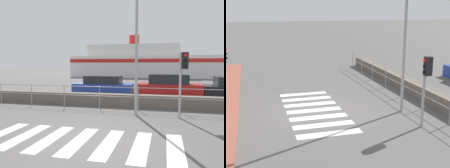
# 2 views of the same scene
# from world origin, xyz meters

# --- Properties ---
(ground_plane) EXTENTS (160.00, 160.00, 0.00)m
(ground_plane) POSITION_xyz_m (0.00, 0.00, 0.00)
(ground_plane) COLOR #565451
(crosswalk) EXTENTS (5.85, 2.40, 0.01)m
(crosswalk) POSITION_xyz_m (-0.18, 0.00, 0.00)
(crosswalk) COLOR silver
(crosswalk) RESTS_ON ground_plane
(seawall) EXTENTS (19.43, 0.55, 0.64)m
(seawall) POSITION_xyz_m (0.00, 5.53, 0.32)
(seawall) COLOR #6B6056
(seawall) RESTS_ON ground_plane
(harbor_fence) EXTENTS (17.53, 0.04, 1.16)m
(harbor_fence) POSITION_xyz_m (0.00, 4.65, 0.76)
(harbor_fence) COLOR #9EA0A3
(harbor_fence) RESTS_ON ground_plane
(traffic_light_far) EXTENTS (0.34, 0.32, 2.71)m
(traffic_light_far) POSITION_xyz_m (2.93, 3.50, 1.99)
(traffic_light_far) COLOR #9EA0A3
(traffic_light_far) RESTS_ON ground_plane
(streetlamp) EXTENTS (0.32, 1.05, 6.86)m
(streetlamp) POSITION_xyz_m (1.00, 3.44, 4.18)
(streetlamp) COLOR #9EA0A3
(streetlamp) RESTS_ON ground_plane
(ferry_boat) EXTENTS (28.04, 8.89, 7.44)m
(ferry_boat) POSITION_xyz_m (-0.68, 34.28, 2.40)
(ferry_boat) COLOR white
(ferry_boat) RESTS_ON ground_plane
(parked_car_blue) EXTENTS (4.56, 1.72, 1.35)m
(parked_car_blue) POSITION_xyz_m (-2.41, 10.37, 0.58)
(parked_car_blue) COLOR #233D9E
(parked_car_blue) RESTS_ON ground_plane
(parked_car_red) EXTENTS (4.53, 1.85, 1.52)m
(parked_car_red) POSITION_xyz_m (2.47, 10.37, 0.65)
(parked_car_red) COLOR #B21919
(parked_car_red) RESTS_ON ground_plane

